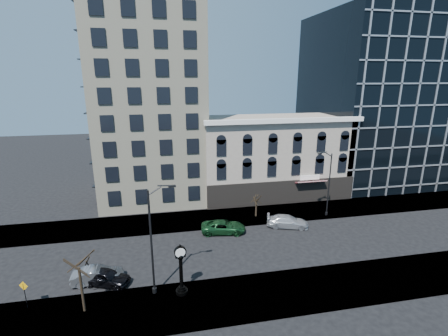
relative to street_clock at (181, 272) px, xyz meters
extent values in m
plane|color=black|center=(3.76, 6.51, -2.21)|extent=(160.00, 160.00, 0.00)
cube|color=#99998B|center=(3.76, 14.51, -2.15)|extent=(160.00, 6.00, 0.12)
cube|color=#99998B|center=(3.76, -1.49, -2.15)|extent=(160.00, 6.00, 0.12)
cube|color=beige|center=(-2.24, 25.51, 16.79)|extent=(15.00, 15.00, 38.00)
cube|color=#A69889|center=(15.76, 22.51, 3.79)|extent=(22.00, 10.00, 12.00)
cube|color=white|center=(15.76, 17.31, 9.99)|extent=(22.60, 0.80, 0.60)
cube|color=black|center=(15.76, 17.46, -0.41)|extent=(22.00, 0.30, 3.60)
cube|color=maroon|center=(19.76, 16.91, 1.19)|extent=(4.50, 1.18, 0.55)
cube|color=black|center=(35.76, 27.51, 11.79)|extent=(20.00, 20.00, 28.00)
cylinder|color=black|center=(0.00, 0.00, -1.94)|extent=(1.05, 1.05, 0.29)
cylinder|color=black|center=(0.00, 0.00, -1.71)|extent=(0.76, 0.76, 0.19)
cylinder|color=black|center=(0.00, 0.00, -1.53)|extent=(0.57, 0.57, 0.15)
cylinder|color=black|center=(0.00, 0.00, -0.09)|extent=(0.30, 0.30, 2.76)
sphere|color=black|center=(0.00, 0.00, 1.39)|extent=(0.53, 0.53, 0.53)
cube|color=black|center=(0.00, 0.00, 1.48)|extent=(0.88, 0.35, 0.24)
cylinder|color=black|center=(0.00, 0.00, 1.86)|extent=(1.03, 0.47, 0.99)
cylinder|color=white|center=(0.00, -0.16, 1.86)|extent=(0.83, 0.16, 0.84)
cylinder|color=white|center=(0.00, 0.16, 1.86)|extent=(0.83, 0.16, 0.84)
sphere|color=black|center=(0.00, 0.00, 2.43)|extent=(0.19, 0.19, 0.19)
cylinder|color=black|center=(-2.29, 0.51, 2.56)|extent=(0.17, 0.17, 9.29)
cylinder|color=black|center=(-2.29, 0.51, -1.87)|extent=(0.39, 0.39, 0.43)
cube|color=black|center=(-0.24, 0.70, 7.37)|extent=(0.61, 0.29, 0.15)
cylinder|color=black|center=(20.11, 12.51, 2.13)|extent=(0.16, 0.16, 8.43)
cylinder|color=black|center=(20.11, 12.51, -1.89)|extent=(0.35, 0.35, 0.39)
cube|color=black|center=(18.28, 12.15, 6.50)|extent=(0.57, 0.32, 0.14)
cylinder|color=black|center=(-7.72, -0.70, -0.14)|extent=(0.20, 0.20, 3.89)
cylinder|color=black|center=(10.78, 14.01, -0.93)|extent=(0.23, 0.23, 2.32)
cylinder|color=black|center=(-12.27, 0.51, -0.96)|extent=(0.06, 0.06, 2.24)
cube|color=#FFB10D|center=(-12.27, 0.51, -0.05)|extent=(0.74, 0.36, 0.79)
imported|color=black|center=(-6.59, 2.69, -1.46)|extent=(4.72, 3.24, 1.49)
imported|color=#595B60|center=(-7.31, 3.11, -1.47)|extent=(4.51, 1.67, 1.47)
imported|color=#143F1E|center=(5.68, 10.45, -1.48)|extent=(5.58, 3.26, 1.46)
imported|color=#A5A8AD|center=(13.75, 10.39, -1.47)|extent=(5.45, 3.54, 1.47)
camera|label=1|loc=(-1.07, -24.03, 15.81)|focal=26.00mm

